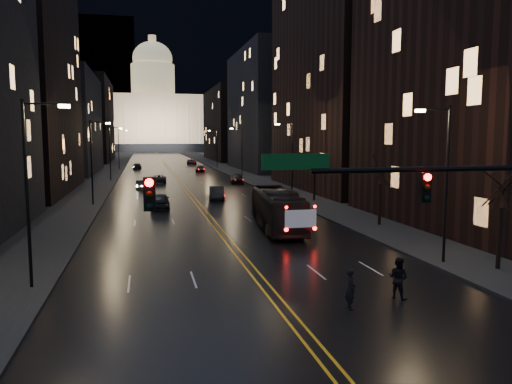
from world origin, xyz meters
TOP-DOWN VIEW (x-y plane):
  - ground at (0.00, 0.00)m, footprint 900.00×900.00m
  - road at (0.00, 130.00)m, footprint 20.00×320.00m
  - sidewalk_left at (-14.00, 130.00)m, footprint 8.00×320.00m
  - sidewalk_right at (14.00, 130.00)m, footprint 8.00×320.00m
  - center_line at (0.00, 130.00)m, footprint 0.62×320.00m
  - building_left_mid at (-21.00, 54.00)m, footprint 12.00×30.00m
  - building_left_far at (-21.00, 92.00)m, footprint 12.00×34.00m
  - building_left_dist at (-21.00, 140.00)m, footprint 12.00×40.00m
  - building_right_near at (21.00, 20.00)m, footprint 12.00×26.00m
  - building_right_tall at (21.00, 50.00)m, footprint 12.00×30.00m
  - building_right_mid at (21.00, 92.00)m, footprint 12.00×34.00m
  - building_right_dist at (21.00, 140.00)m, footprint 12.00×40.00m
  - mountain_ridge at (40.00, 380.00)m, footprint 520.00×60.00m
  - capitol at (0.00, 250.00)m, footprint 90.00×50.00m
  - traffic_signal at (5.91, -0.00)m, footprint 17.29×0.45m
  - streetlamp_right_near at (10.81, 10.00)m, footprint 2.13×0.25m
  - streetlamp_left_near at (-10.81, 10.00)m, footprint 2.13×0.25m
  - streetlamp_right_mid at (10.81, 40.00)m, footprint 2.13×0.25m
  - streetlamp_left_mid at (-10.81, 40.00)m, footprint 2.13×0.25m
  - streetlamp_right_far at (10.81, 70.00)m, footprint 2.13×0.25m
  - streetlamp_left_far at (-10.81, 70.00)m, footprint 2.13×0.25m
  - streetlamp_right_dist at (10.81, 100.00)m, footprint 2.13×0.25m
  - streetlamp_left_dist at (-10.81, 100.00)m, footprint 2.13×0.25m
  - tree_right_near at (13.00, 8.00)m, footprint 2.40×2.40m
  - tree_right_mid at (13.00, 22.00)m, footprint 2.40×2.40m
  - tree_right_far at (13.00, 38.00)m, footprint 2.40×2.40m
  - bus at (4.57, 22.70)m, footprint 3.69×11.60m
  - oncoming_car_a at (-4.15, 36.28)m, footprint 2.00×4.88m
  - oncoming_car_b at (-6.01, 55.72)m, footprint 1.57×4.10m
  - oncoming_car_c at (-3.34, 65.44)m, footprint 2.50×4.92m
  - oncoming_car_d at (-7.15, 100.82)m, footprint 2.17×4.84m
  - receding_car_a at (2.50, 41.90)m, footprint 2.28×4.99m
  - receding_car_b at (8.50, 61.54)m, footprint 2.51×5.02m
  - receding_car_c at (5.76, 88.25)m, footprint 2.48×4.80m
  - receding_car_d at (6.69, 117.11)m, footprint 2.80×5.47m
  - pedestrian_a at (2.75, 4.14)m, footprint 0.50×0.69m
  - pedestrian_b at (5.42, 5.00)m, footprint 0.95×1.05m

SIDE VIEW (x-z plane):
  - ground at x=0.00m, z-range 0.00..0.00m
  - road at x=0.00m, z-range 0.00..0.02m
  - center_line at x=0.00m, z-range 0.02..0.03m
  - sidewalk_left at x=-14.00m, z-range 0.00..0.16m
  - sidewalk_right at x=14.00m, z-range 0.00..0.16m
  - receding_car_c at x=5.76m, z-range 0.00..1.33m
  - oncoming_car_c at x=-3.34m, z-range 0.00..1.33m
  - oncoming_car_b at x=-6.01m, z-range 0.00..1.33m
  - oncoming_car_d at x=-7.15m, z-range 0.00..1.38m
  - receding_car_d at x=6.69m, z-range 0.00..1.48m
  - receding_car_a at x=2.50m, z-range 0.00..1.59m
  - receding_car_b at x=8.50m, z-range 0.00..1.64m
  - oncoming_car_a at x=-4.15m, z-range 0.00..1.66m
  - pedestrian_a at x=2.75m, z-range 0.00..1.78m
  - pedestrian_b at x=5.42m, z-range 0.00..1.90m
  - bus at x=4.57m, z-range 0.00..3.18m
  - tree_right_near at x=13.00m, z-range 1.20..7.85m
  - tree_right_mid at x=13.00m, z-range 1.20..7.85m
  - tree_right_far at x=13.00m, z-range 1.20..7.85m
  - streetlamp_right_near at x=10.81m, z-range 0.58..9.58m
  - streetlamp_left_near at x=-10.81m, z-range 0.58..9.58m
  - streetlamp_right_mid at x=10.81m, z-range 0.58..9.58m
  - streetlamp_left_mid at x=-10.81m, z-range 0.58..9.58m
  - streetlamp_right_far at x=10.81m, z-range 0.58..9.58m
  - streetlamp_left_far at x=-10.81m, z-range 0.58..9.58m
  - streetlamp_right_dist at x=10.81m, z-range 0.58..9.58m
  - streetlamp_left_dist at x=-10.81m, z-range 0.58..9.58m
  - traffic_signal at x=5.91m, z-range 1.60..8.60m
  - building_left_far at x=-21.00m, z-range 0.00..20.00m
  - building_right_dist at x=21.00m, z-range 0.00..22.00m
  - building_left_dist at x=-21.00m, z-range 0.00..24.00m
  - building_right_near at x=21.00m, z-range 0.00..24.00m
  - building_right_mid at x=21.00m, z-range 0.00..26.00m
  - building_left_mid at x=-21.00m, z-range 0.00..28.00m
  - capitol at x=0.00m, z-range -12.10..46.40m
  - building_right_tall at x=21.00m, z-range 0.00..38.00m
  - mountain_ridge at x=40.00m, z-range 0.00..130.00m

